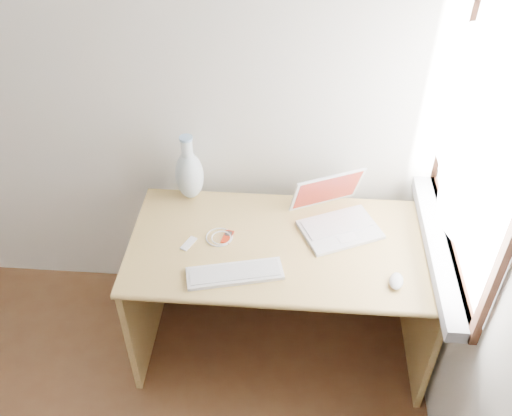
# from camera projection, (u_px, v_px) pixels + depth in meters

# --- Properties ---
(back_wall) EXTENTS (3.50, 0.04, 2.60)m
(back_wall) POSITION_uv_depth(u_px,v_px,m) (60.00, 73.00, 2.54)
(back_wall) COLOR white
(back_wall) RESTS_ON floor
(window) EXTENTS (0.11, 0.99, 1.10)m
(window) POSITION_uv_depth(u_px,v_px,m) (472.00, 152.00, 2.11)
(window) COLOR white
(window) RESTS_ON right_wall
(desk) EXTENTS (1.37, 0.69, 0.73)m
(desk) POSITION_uv_depth(u_px,v_px,m) (283.00, 263.00, 2.73)
(desk) COLOR tan
(desk) RESTS_ON floor
(laptop) EXTENTS (0.41, 0.41, 0.23)m
(laptop) POSITION_uv_depth(u_px,v_px,m) (341.00, 216.00, 2.60)
(laptop) COLOR silver
(laptop) RESTS_ON desk
(external_keyboard) EXTENTS (0.42, 0.21, 0.02)m
(external_keyboard) POSITION_uv_depth(u_px,v_px,m) (235.00, 273.00, 2.38)
(external_keyboard) COLOR white
(external_keyboard) RESTS_ON desk
(mouse) EXTENTS (0.08, 0.11, 0.03)m
(mouse) POSITION_uv_depth(u_px,v_px,m) (396.00, 281.00, 2.34)
(mouse) COLOR silver
(mouse) RESTS_ON desk
(ipod) EXTENTS (0.05, 0.09, 0.01)m
(ipod) POSITION_uv_depth(u_px,v_px,m) (227.00, 237.00, 2.56)
(ipod) COLOR #A5210B
(ipod) RESTS_ON desk
(cable_coil) EXTENTS (0.14, 0.14, 0.01)m
(cable_coil) POSITION_uv_depth(u_px,v_px,m) (219.00, 237.00, 2.56)
(cable_coil) COLOR white
(cable_coil) RESTS_ON desk
(remote) EXTENTS (0.07, 0.10, 0.01)m
(remote) POSITION_uv_depth(u_px,v_px,m) (189.00, 243.00, 2.53)
(remote) COLOR white
(remote) RESTS_ON desk
(vase) EXTENTS (0.13, 0.13, 0.34)m
(vase) POSITION_uv_depth(u_px,v_px,m) (189.00, 173.00, 2.70)
(vase) COLOR silver
(vase) RESTS_ON desk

